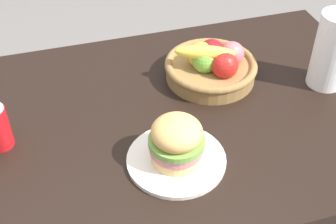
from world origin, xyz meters
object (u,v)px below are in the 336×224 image
at_px(plate, 176,160).
at_px(fruit_basket, 211,65).
at_px(sandwich, 177,140).
at_px(paper_towel_roll, 332,51).

height_order(plate, fruit_basket, fruit_basket).
height_order(sandwich, fruit_basket, sandwich).
xyz_separation_m(sandwich, paper_towel_roll, (0.54, 0.19, 0.04)).
bearing_deg(sandwich, fruit_basket, 56.11).
relative_size(plate, paper_towel_roll, 1.08).
bearing_deg(paper_towel_roll, fruit_basket, 159.38).
xyz_separation_m(plate, sandwich, (-0.00, 0.00, 0.07)).
bearing_deg(fruit_basket, paper_towel_roll, -20.62).
distance_m(fruit_basket, paper_towel_roll, 0.36).
xyz_separation_m(fruit_basket, paper_towel_roll, (0.33, -0.12, 0.07)).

